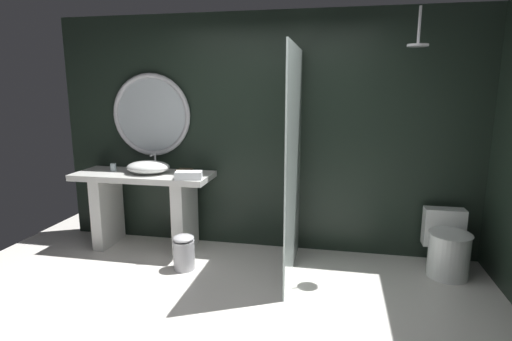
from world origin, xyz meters
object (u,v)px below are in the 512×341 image
object	(u,v)px
tumbler_cup	(113,167)
toilet	(447,246)
round_wall_mirror	(151,115)
waste_bin	(184,252)
folded_hand_towel	(189,175)
tissue_box	(184,172)
vessel_sink	(148,167)
rain_shower_head	(418,41)

from	to	relation	value
tumbler_cup	toilet	world-z (taller)	tumbler_cup
round_wall_mirror	waste_bin	world-z (taller)	round_wall_mirror
waste_bin	folded_hand_towel	xyz separation A→B (m)	(-0.03, 0.28, 0.73)
tissue_box	waste_bin	xyz separation A→B (m)	(0.15, -0.48, -0.72)
vessel_sink	rain_shower_head	size ratio (longest dim) A/B	1.41
toilet	waste_bin	bearing A→B (deg)	-170.52
tissue_box	toilet	size ratio (longest dim) A/B	0.26
toilet	vessel_sink	bearing A→B (deg)	179.25
folded_hand_towel	tumbler_cup	bearing A→B (deg)	167.08
tumbler_cup	round_wall_mirror	world-z (taller)	round_wall_mirror
tissue_box	folded_hand_towel	xyz separation A→B (m)	(0.12, -0.19, 0.01)
tumbler_cup	tissue_box	distance (m)	0.87
round_wall_mirror	folded_hand_towel	bearing A→B (deg)	-37.19
folded_hand_towel	round_wall_mirror	bearing A→B (deg)	142.81
waste_bin	vessel_sink	bearing A→B (deg)	140.63
toilet	folded_hand_towel	xyz separation A→B (m)	(-2.60, -0.15, 0.63)
round_wall_mirror	toilet	size ratio (longest dim) A/B	1.56
rain_shower_head	toilet	world-z (taller)	rain_shower_head
vessel_sink	folded_hand_towel	bearing A→B (deg)	-18.96
tumbler_cup	vessel_sink	bearing A→B (deg)	-5.28
toilet	folded_hand_towel	world-z (taller)	folded_hand_towel
tumbler_cup	round_wall_mirror	xyz separation A→B (m)	(0.39, 0.23, 0.58)
tissue_box	rain_shower_head	world-z (taller)	rain_shower_head
tissue_box	waste_bin	distance (m)	0.88
tissue_box	round_wall_mirror	bearing A→B (deg)	151.17
waste_bin	toilet	bearing A→B (deg)	9.48
tumbler_cup	folded_hand_towel	bearing A→B (deg)	-12.92
tumbler_cup	folded_hand_towel	xyz separation A→B (m)	(0.99, -0.23, -0.00)
round_wall_mirror	folded_hand_towel	distance (m)	0.96
tissue_box	vessel_sink	bearing A→B (deg)	-178.88
tissue_box	round_wall_mirror	size ratio (longest dim) A/B	0.16
vessel_sink	tumbler_cup	xyz separation A→B (m)	(-0.45, 0.04, -0.03)
vessel_sink	waste_bin	size ratio (longest dim) A/B	1.33
toilet	round_wall_mirror	bearing A→B (deg)	174.38
tissue_box	round_wall_mirror	world-z (taller)	round_wall_mirror
toilet	tissue_box	bearing A→B (deg)	178.97
round_wall_mirror	rain_shower_head	bearing A→B (deg)	-8.93
tissue_box	rain_shower_head	xyz separation A→B (m)	(2.29, -0.17, 1.30)
rain_shower_head	tumbler_cup	bearing A→B (deg)	176.33
folded_hand_towel	rain_shower_head	bearing A→B (deg)	0.67
vessel_sink	tumbler_cup	world-z (taller)	vessel_sink
round_wall_mirror	folded_hand_towel	world-z (taller)	round_wall_mirror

